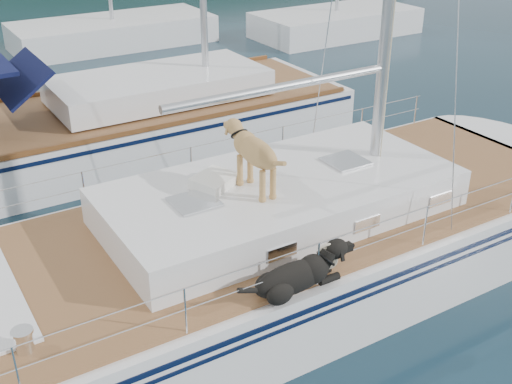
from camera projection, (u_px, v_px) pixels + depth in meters
ground at (235, 298)px, 9.78m from camera, size 120.00×120.00×0.00m
main_sailboat at (240, 259)px, 9.51m from camera, size 12.00×3.83×14.01m
neighbor_sailboat at (117, 128)px, 14.45m from camera, size 11.00×3.50×13.30m
bg_boat_center at (113, 33)px, 23.62m from camera, size 7.20×3.00×11.65m
bg_boat_east at (336, 23)px, 25.06m from camera, size 6.40×3.00×11.65m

